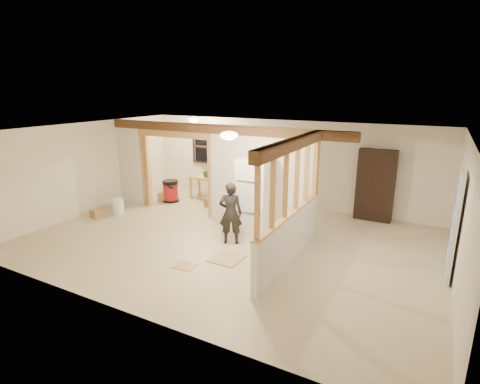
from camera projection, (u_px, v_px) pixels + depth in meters
The scene contains 30 objects.
floor at pixel (229, 240), 8.61m from camera, with size 9.00×6.50×0.01m, color #C1AF90.
ceiling at pixel (228, 131), 7.94m from camera, with size 9.00×6.50×0.01m, color white.
wall_back at pixel (284, 163), 11.03m from camera, with size 9.00×0.01×2.50m, color beige.
wall_front at pixel (120, 238), 5.51m from camera, with size 9.00×0.01×2.50m, color beige.
wall_left at pixel (88, 168), 10.32m from camera, with size 0.01×6.50×2.50m, color beige.
wall_right at pixel (463, 221), 6.23m from camera, with size 0.01×6.50×2.50m, color beige.
partition_left_stub at pixel (131, 162), 11.13m from camera, with size 0.90×0.12×2.50m, color silver.
partition_center at pixel (260, 178), 9.20m from camera, with size 2.80×0.12×2.50m, color silver.
doorway_frame at pixel (176, 173), 10.42m from camera, with size 2.46×0.14×2.20m, color tan.
header_beam_back at pixel (218, 129), 9.44m from camera, with size 7.00×0.18×0.22m, color brown.
header_beam_right at pixel (293, 144), 6.90m from camera, with size 0.18×3.30×0.22m, color brown.
pony_wall at pixel (289, 239), 7.41m from camera, with size 0.12×3.20×1.00m, color silver.
stud_partition at pixel (291, 182), 7.10m from camera, with size 0.14×3.20×1.32m, color tan.
window_back at pixel (208, 147), 12.07m from camera, with size 1.12×0.10×1.10m, color black.
french_door at pixel (455, 226), 6.67m from camera, with size 0.12×0.86×2.00m, color white.
ceiling_dome_main at pixel (229, 135), 7.38m from camera, with size 0.36×0.36×0.16m, color #FFEABF.
ceiling_dome_util at pixel (194, 120), 11.03m from camera, with size 0.32×0.32×0.14m, color #FFEABF.
hanging_bulb at pixel (195, 133), 10.29m from camera, with size 0.07×0.07×0.07m, color #FFD88C.
refrigerator at pixel (256, 196), 8.90m from camera, with size 0.75×0.73×1.81m, color silver.
woman at pixel (231, 213), 8.28m from camera, with size 0.52×0.34×1.42m, color black.
work_table at pixel (209, 188), 11.73m from camera, with size 1.13×0.57×0.71m, color tan.
potted_plant at pixel (207, 171), 11.54m from camera, with size 0.36×0.31×0.40m, color #2B6B2C.
shop_vac at pixel (171, 191), 11.48m from camera, with size 0.52×0.52×0.68m, color maroon.
bookshelf at pixel (375, 185), 9.72m from camera, with size 0.94×0.31×1.88m, color black.
bucket at pixel (118, 206), 10.38m from camera, with size 0.34×0.34×0.43m, color white.
box_util_a at pixel (210, 202), 11.06m from camera, with size 0.30×0.26×0.26m, color #A37A4E.
box_util_b at pixel (164, 197), 11.59m from camera, with size 0.28×0.28×0.26m, color #A37A4E.
box_front at pixel (96, 214), 10.08m from camera, with size 0.29×0.23×0.23m, color #A37A4E.
floor_panel_near at pixel (227, 258), 7.66m from camera, with size 0.62×0.62×0.02m, color tan.
floor_panel_far at pixel (185, 266), 7.35m from camera, with size 0.43×0.34×0.01m, color tan.
Camera 1 is at (3.99, -6.93, 3.38)m, focal length 28.00 mm.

